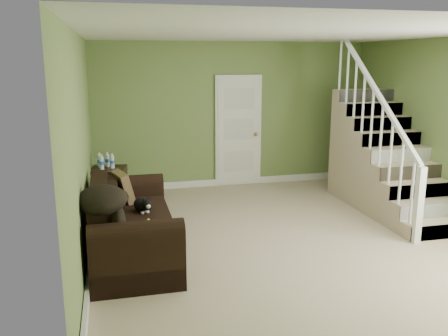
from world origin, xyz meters
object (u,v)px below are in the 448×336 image
sofa (129,228)px  cat (142,205)px  side_table (109,187)px  banana (149,221)px

sofa → cat: size_ratio=4.73×
side_table → cat: 1.86m
sofa → banana: 0.39m
cat → sofa: bearing=-156.7°
sofa → side_table: bearing=96.7°
cat → banana: 0.44m
side_table → banana: (0.45, -2.23, 0.16)m
cat → banana: size_ratio=2.75×
sofa → cat: bearing=41.1°
side_table → banana: side_table is taller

